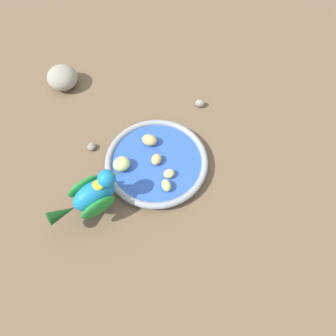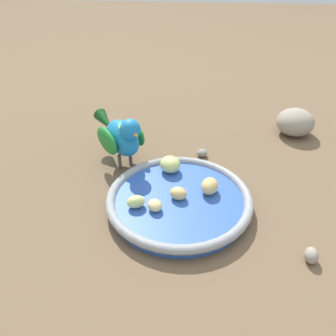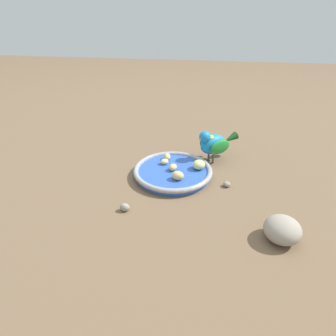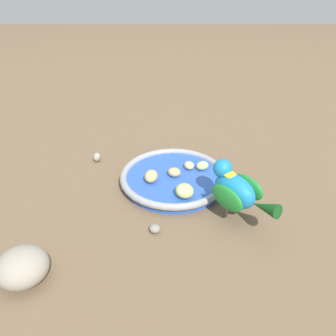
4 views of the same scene
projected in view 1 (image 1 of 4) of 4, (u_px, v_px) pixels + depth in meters
The scene contains 11 objects.
ground_plane at pixel (159, 173), 0.74m from camera, with size 4.00×4.00×0.00m, color brown.
feeding_bowl at pixel (157, 162), 0.74m from camera, with size 0.24×0.24×0.03m.
apple_piece_0 at pixel (122, 163), 0.72m from camera, with size 0.04×0.04×0.03m, color #C6D17A.
apple_piece_1 at pixel (156, 159), 0.73m from camera, with size 0.03×0.02×0.02m, color tan.
apple_piece_2 at pixel (149, 140), 0.75m from camera, with size 0.04×0.03×0.03m, color tan.
apple_piece_3 at pixel (166, 185), 0.70m from camera, with size 0.03×0.02×0.02m, color #C6D17A.
apple_piece_4 at pixel (169, 174), 0.71m from camera, with size 0.03×0.02×0.02m, color #E5C67F.
parrot at pixel (93, 195), 0.64m from camera, with size 0.14×0.12×0.12m.
rock_large at pixel (62, 78), 0.86m from camera, with size 0.08×0.08×0.06m, color gray.
pebble_0 at pixel (91, 147), 0.77m from camera, with size 0.02×0.02×0.02m, color gray.
pebble_1 at pixel (200, 103), 0.84m from camera, with size 0.03×0.02×0.02m, color gray.
Camera 1 is at (0.04, -0.36, 0.65)m, focal length 33.52 mm.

